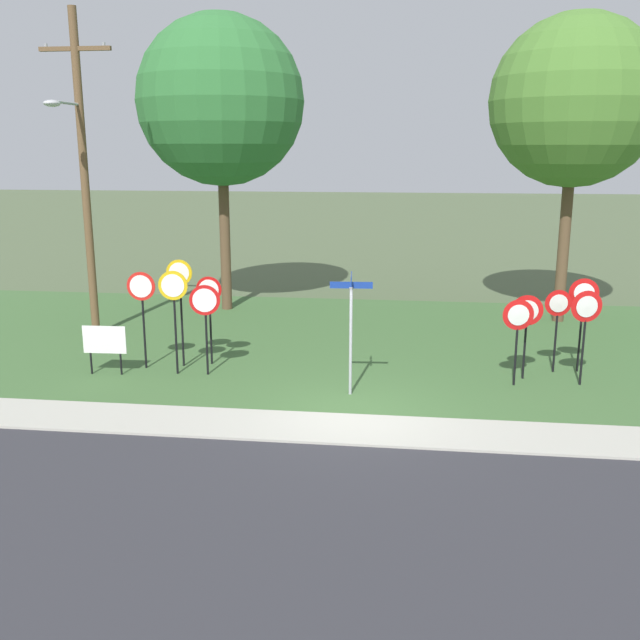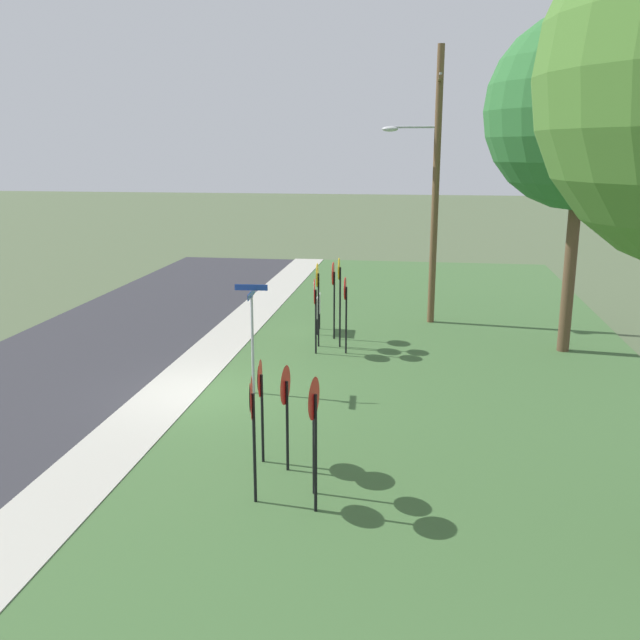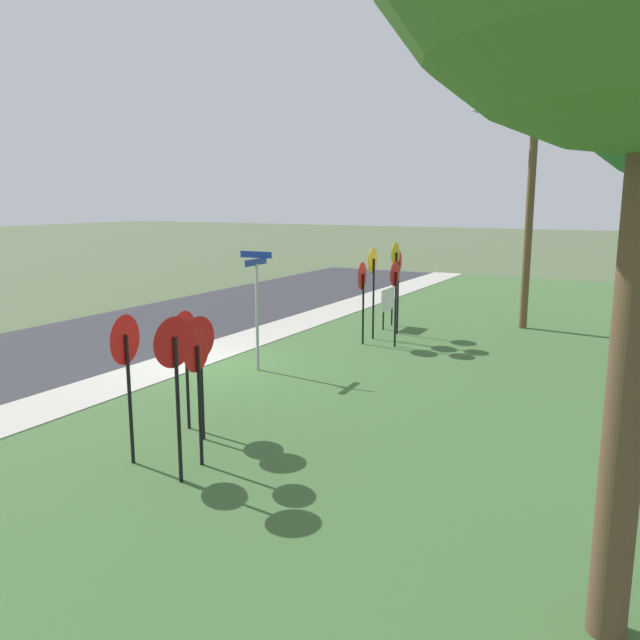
% 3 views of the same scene
% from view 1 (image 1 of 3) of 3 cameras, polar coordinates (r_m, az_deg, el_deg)
% --- Properties ---
extents(ground_plane, '(160.00, 160.00, 0.00)m').
position_cam_1_polar(ground_plane, '(15.47, 2.79, -7.67)').
color(ground_plane, '#4C5B3D').
extents(road_asphalt, '(44.00, 6.40, 0.01)m').
position_cam_1_polar(road_asphalt, '(11.15, 0.80, -16.53)').
color(road_asphalt, '#2D2D33').
rests_on(road_asphalt, ground_plane).
extents(sidewalk_strip, '(44.00, 1.60, 0.06)m').
position_cam_1_polar(sidewalk_strip, '(14.72, 2.55, -8.68)').
color(sidewalk_strip, '#ADAA9E').
rests_on(sidewalk_strip, ground_plane).
extents(grass_median, '(44.00, 12.00, 0.04)m').
position_cam_1_polar(grass_median, '(21.16, 4.05, -1.77)').
color(grass_median, '#3D6033').
rests_on(grass_median, ground_plane).
extents(stop_sign_near_left, '(0.73, 0.10, 2.53)m').
position_cam_1_polar(stop_sign_near_left, '(18.68, -13.98, 1.66)').
color(stop_sign_near_left, black).
rests_on(stop_sign_near_left, grass_median).
extents(stop_sign_near_right, '(0.73, 0.11, 2.64)m').
position_cam_1_polar(stop_sign_near_right, '(18.00, -11.56, 1.61)').
color(stop_sign_near_right, black).
rests_on(stop_sign_near_right, grass_median).
extents(stop_sign_far_left, '(0.67, 0.10, 2.34)m').
position_cam_1_polar(stop_sign_far_left, '(18.74, -8.79, 1.47)').
color(stop_sign_far_left, black).
rests_on(stop_sign_far_left, grass_median).
extents(stop_sign_far_center, '(0.67, 0.10, 2.81)m').
position_cam_1_polar(stop_sign_far_center, '(18.62, -11.06, 2.34)').
color(stop_sign_far_center, black).
rests_on(stop_sign_far_center, grass_median).
extents(stop_sign_far_right, '(0.75, 0.14, 2.30)m').
position_cam_1_polar(stop_sign_far_right, '(17.85, -9.12, 0.79)').
color(stop_sign_far_right, black).
rests_on(stop_sign_far_right, grass_median).
extents(yield_sign_near_left, '(0.67, 0.12, 2.13)m').
position_cam_1_polar(yield_sign_near_left, '(18.81, 18.39, 0.60)').
color(yield_sign_near_left, black).
rests_on(yield_sign_near_left, grass_median).
extents(yield_sign_near_right, '(0.75, 0.18, 2.31)m').
position_cam_1_polar(yield_sign_near_right, '(17.95, 20.41, 0.35)').
color(yield_sign_near_right, black).
rests_on(yield_sign_near_right, grass_median).
extents(yield_sign_far_left, '(0.74, 0.12, 2.11)m').
position_cam_1_polar(yield_sign_far_left, '(17.46, 15.47, -0.20)').
color(yield_sign_far_left, black).
rests_on(yield_sign_far_left, grass_median).
extents(yield_sign_far_right, '(0.75, 0.11, 2.11)m').
position_cam_1_polar(yield_sign_far_right, '(18.04, 16.13, 0.19)').
color(yield_sign_far_right, black).
rests_on(yield_sign_far_right, grass_median).
extents(yield_sign_center, '(0.72, 0.12, 2.41)m').
position_cam_1_polar(yield_sign_center, '(19.02, 20.20, 1.29)').
color(yield_sign_center, black).
rests_on(yield_sign_center, grass_median).
extents(street_name_post, '(0.96, 0.82, 2.81)m').
position_cam_1_polar(street_name_post, '(16.22, 2.47, -0.28)').
color(street_name_post, '#9EA0A8').
rests_on(street_name_post, grass_median).
extents(utility_pole, '(2.10, 2.01, 9.38)m').
position_cam_1_polar(utility_pole, '(22.21, -18.41, 11.52)').
color(utility_pole, brown).
rests_on(utility_pole, grass_median).
extents(notice_board, '(1.10, 0.08, 1.25)m').
position_cam_1_polar(notice_board, '(18.66, -16.76, -1.70)').
color(notice_board, black).
rests_on(notice_board, grass_median).
extents(oak_tree_left, '(5.59, 5.59, 9.87)m').
position_cam_1_polar(oak_tree_left, '(25.09, -7.90, 16.84)').
color(oak_tree_left, brown).
rests_on(oak_tree_left, grass_median).
extents(oak_tree_right, '(5.26, 5.26, 9.58)m').
position_cam_1_polar(oak_tree_right, '(24.34, 19.63, 16.03)').
color(oak_tree_right, brown).
rests_on(oak_tree_right, grass_median).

